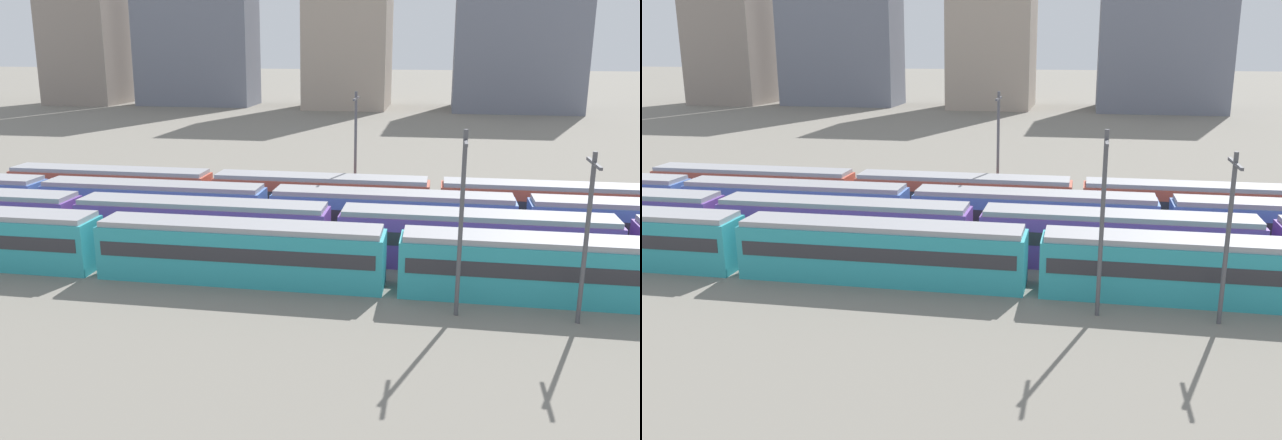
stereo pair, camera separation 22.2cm
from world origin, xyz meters
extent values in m
plane|color=slate|center=(0.00, 7.80, 0.00)|extent=(600.00, 600.00, 0.00)
cube|color=teal|center=(18.53, 0.00, 1.70)|extent=(18.00, 3.00, 3.40)
cube|color=#2D2D33|center=(18.53, 0.00, 2.11)|extent=(17.20, 3.06, 0.90)
cube|color=#939399|center=(18.53, 0.00, 3.57)|extent=(17.60, 2.70, 0.35)
cube|color=teal|center=(37.43, 0.00, 1.70)|extent=(18.00, 3.00, 3.40)
cube|color=#2D2D33|center=(37.43, 0.00, 2.11)|extent=(17.20, 3.06, 0.90)
cube|color=#939399|center=(37.43, 0.00, 3.57)|extent=(17.60, 2.70, 0.35)
cube|color=#6B429E|center=(14.17, 5.20, 1.70)|extent=(18.00, 3.00, 3.40)
cube|color=#2D2D33|center=(14.17, 5.20, 2.11)|extent=(17.20, 3.06, 0.90)
cube|color=#939399|center=(14.17, 5.20, 3.57)|extent=(17.60, 2.70, 0.35)
cube|color=#6B429E|center=(33.07, 5.20, 1.70)|extent=(18.00, 3.00, 3.40)
cube|color=#2D2D33|center=(33.07, 5.20, 2.11)|extent=(17.20, 3.06, 0.90)
cube|color=#939399|center=(33.07, 5.20, 3.57)|extent=(17.60, 2.70, 0.35)
cube|color=#4C70BC|center=(8.23, 10.40, 1.70)|extent=(18.00, 3.00, 3.40)
cube|color=#2D2D33|center=(8.23, 10.40, 2.11)|extent=(17.20, 3.06, 0.90)
cube|color=#939399|center=(8.23, 10.40, 3.57)|extent=(17.60, 2.70, 0.35)
cube|color=#4C70BC|center=(27.13, 10.40, 1.70)|extent=(18.00, 3.00, 3.40)
cube|color=#2D2D33|center=(27.13, 10.40, 2.11)|extent=(17.20, 3.06, 0.90)
cube|color=#939399|center=(27.13, 10.40, 3.57)|extent=(17.60, 2.70, 0.35)
cube|color=#BC4C38|center=(1.92, 15.60, 1.70)|extent=(18.00, 3.00, 3.40)
cube|color=#2D2D33|center=(1.92, 15.60, 2.11)|extent=(17.20, 3.06, 0.90)
cube|color=#939399|center=(1.92, 15.60, 3.57)|extent=(17.60, 2.70, 0.35)
cube|color=#BC4C38|center=(20.82, 15.60, 1.70)|extent=(18.00, 3.00, 3.40)
cube|color=#2D2D33|center=(20.82, 15.60, 2.11)|extent=(17.20, 3.06, 0.90)
cube|color=#939399|center=(20.82, 15.60, 3.57)|extent=(17.60, 2.70, 0.35)
cube|color=#BC4C38|center=(39.72, 15.60, 1.70)|extent=(18.00, 3.00, 3.40)
cube|color=#2D2D33|center=(39.72, 15.60, 2.11)|extent=(17.20, 3.06, 0.90)
cube|color=#939399|center=(39.72, 15.60, 3.57)|extent=(17.60, 2.70, 0.35)
cylinder|color=#4C4C51|center=(38.19, -3.25, 4.63)|extent=(0.24, 0.24, 9.26)
cube|color=#47474C|center=(38.19, -3.25, 8.66)|extent=(0.16, 3.20, 0.16)
cylinder|color=#4C4C51|center=(23.32, 18.83, 5.22)|extent=(0.24, 0.24, 10.45)
cube|color=#47474C|center=(23.32, 18.83, 9.85)|extent=(0.16, 3.20, 0.16)
cylinder|color=#4C4C51|center=(31.79, -3.28, 5.12)|extent=(0.24, 0.24, 10.24)
cube|color=#47474C|center=(31.79, -3.28, 9.64)|extent=(0.16, 3.20, 0.16)
cube|color=gray|center=(-51.75, 112.58, 14.92)|extent=(16.50, 17.64, 29.83)
cube|color=#A89989|center=(9.78, 112.58, 22.14)|extent=(17.76, 19.04, 44.27)
cube|color=slate|center=(45.52, 112.58, 17.84)|extent=(25.98, 20.32, 35.68)
camera|label=1|loc=(30.51, -38.65, 14.70)|focal=37.91mm
camera|label=2|loc=(30.73, -38.61, 14.70)|focal=37.91mm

